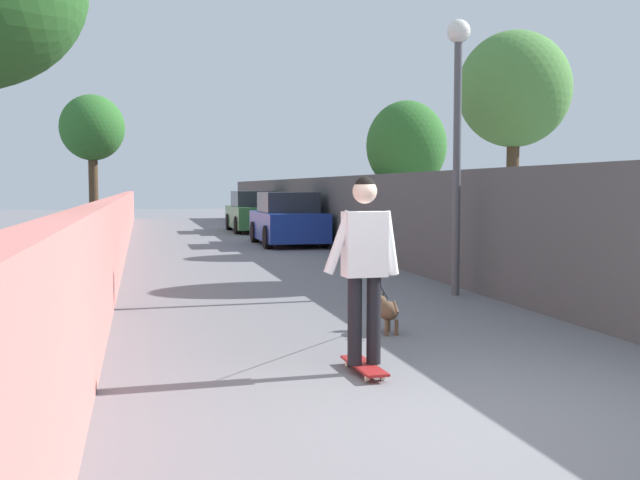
# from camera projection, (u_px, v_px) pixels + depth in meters

# --- Properties ---
(ground_plane) EXTENTS (80.00, 80.00, 0.00)m
(ground_plane) POSITION_uv_depth(u_px,v_px,m) (239.00, 254.00, 18.88)
(ground_plane) COLOR slate
(wall_left) EXTENTS (48.00, 0.30, 1.47)m
(wall_left) POSITION_uv_depth(u_px,v_px,m) (117.00, 231.00, 16.21)
(wall_left) COLOR #CC726B
(wall_left) RESTS_ON ground
(fence_right) EXTENTS (48.00, 0.30, 1.98)m
(fence_right) POSITION_uv_depth(u_px,v_px,m) (372.00, 217.00, 17.55)
(fence_right) COLOR #4C4C4C
(fence_right) RESTS_ON ground
(tree_left_near) EXTENTS (1.94, 1.94, 4.49)m
(tree_left_near) POSITION_uv_depth(u_px,v_px,m) (92.00, 130.00, 22.60)
(tree_left_near) COLOR #473523
(tree_left_near) RESTS_ON ground
(tree_right_mid) EXTENTS (2.01, 2.01, 4.47)m
(tree_right_mid) POSITION_uv_depth(u_px,v_px,m) (514.00, 91.00, 13.30)
(tree_right_mid) COLOR #473523
(tree_right_mid) RESTS_ON ground
(tree_right_distant) EXTENTS (2.02, 2.02, 3.85)m
(tree_right_distant) POSITION_uv_depth(u_px,v_px,m) (406.00, 147.00, 18.68)
(tree_right_distant) COLOR brown
(tree_right_distant) RESTS_ON ground
(lamp_post) EXTENTS (0.36, 0.36, 4.24)m
(lamp_post) POSITION_uv_depth(u_px,v_px,m) (458.00, 107.00, 11.41)
(lamp_post) COLOR #4C4C51
(lamp_post) RESTS_ON ground
(skateboard) EXTENTS (0.81, 0.23, 0.08)m
(skateboard) POSITION_uv_depth(u_px,v_px,m) (364.00, 366.00, 6.73)
(skateboard) COLOR maroon
(skateboard) RESTS_ON ground
(person_skateboarder) EXTENTS (0.23, 0.71, 1.70)m
(person_skateboarder) POSITION_uv_depth(u_px,v_px,m) (364.00, 255.00, 6.66)
(person_skateboarder) COLOR black
(person_skateboarder) RESTS_ON skateboard
(dog) EXTENTS (2.03, 0.92, 1.06)m
(dog) POSITION_uv_depth(u_px,v_px,m) (386.00, 310.00, 8.57)
(dog) COLOR brown
(dog) RESTS_ON ground
(car_near) EXTENTS (3.85, 1.80, 1.54)m
(car_near) POSITION_uv_depth(u_px,v_px,m) (288.00, 220.00, 21.69)
(car_near) COLOR navy
(car_near) RESTS_ON ground
(car_far) EXTENTS (4.28, 1.80, 1.54)m
(car_far) POSITION_uv_depth(u_px,v_px,m) (254.00, 213.00, 28.19)
(car_far) COLOR #336B38
(car_far) RESTS_ON ground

